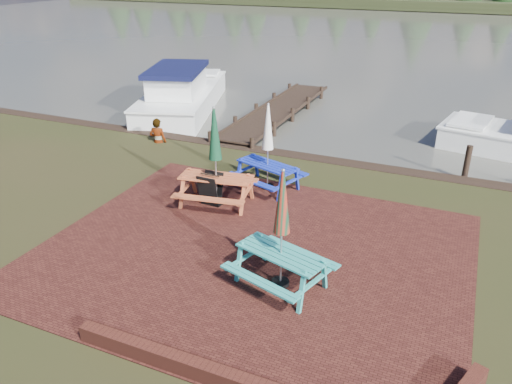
{
  "coord_description": "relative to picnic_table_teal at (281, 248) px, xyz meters",
  "views": [
    {
      "loc": [
        3.78,
        -7.47,
        5.79
      ],
      "look_at": [
        -0.33,
        1.92,
        1.0
      ],
      "focal_mm": 35.0,
      "sensor_mm": 36.0,
      "label": 1
    }
  ],
  "objects": [
    {
      "name": "water",
      "position": [
        -0.97,
        36.87,
        -0.85
      ],
      "size": [
        120.0,
        60.0,
        0.02
      ],
      "primitive_type": "cube",
      "color": "#424039",
      "rests_on": "ground"
    },
    {
      "name": "picnic_table_red",
      "position": [
        -2.8,
        2.68,
        0.05
      ],
      "size": [
        2.1,
        1.93,
        2.57
      ],
      "rotation": [
        0.0,
        0.0,
        0.17
      ],
      "color": "#BB5630",
      "rests_on": "ground"
    },
    {
      "name": "boat_jetty",
      "position": [
        -8.62,
        10.56,
        -0.39
      ],
      "size": [
        4.88,
        8.06,
        2.21
      ],
      "rotation": [
        0.0,
        0.0,
        0.32
      ],
      "color": "white",
      "rests_on": "ground"
    },
    {
      "name": "jetty",
      "position": [
        -4.47,
        11.15,
        -0.74
      ],
      "size": [
        1.76,
        9.08,
        1.0
      ],
      "color": "black",
      "rests_on": "ground"
    },
    {
      "name": "picnic_table_teal",
      "position": [
        0.0,
        0.0,
        0.0
      ],
      "size": [
        2.13,
        2.0,
        2.43
      ],
      "rotation": [
        0.0,
        0.0,
        -0.3
      ],
      "color": "teal",
      "rests_on": "ground"
    },
    {
      "name": "ground",
      "position": [
        -0.97,
        -0.13,
        -0.85
      ],
      "size": [
        120.0,
        120.0,
        0.0
      ],
      "primitive_type": "plane",
      "color": "black",
      "rests_on": "ground"
    },
    {
      "name": "picnic_table_blue",
      "position": [
        -1.97,
        4.11,
        -0.01
      ],
      "size": [
        2.12,
        2.0,
        2.39
      ],
      "rotation": [
        0.0,
        0.0,
        -0.32
      ],
      "color": "#172CB1",
      "rests_on": "ground"
    },
    {
      "name": "person",
      "position": [
        -6.94,
        6.16,
        -0.01
      ],
      "size": [
        0.67,
        0.49,
        1.69
      ],
      "primitive_type": "imported",
      "rotation": [
        0.0,
        0.0,
        3.3
      ],
      "color": "gray",
      "rests_on": "ground"
    },
    {
      "name": "chalkboard",
      "position": [
        -2.91,
        2.55,
        -0.41
      ],
      "size": [
        0.54,
        0.52,
        0.86
      ],
      "rotation": [
        0.0,
        0.0,
        -0.03
      ],
      "color": "black",
      "rests_on": "ground"
    },
    {
      "name": "paving",
      "position": [
        -0.97,
        0.87,
        -0.84
      ],
      "size": [
        9.0,
        7.5,
        0.02
      ],
      "primitive_type": "cube",
      "color": "#351410",
      "rests_on": "ground"
    }
  ]
}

